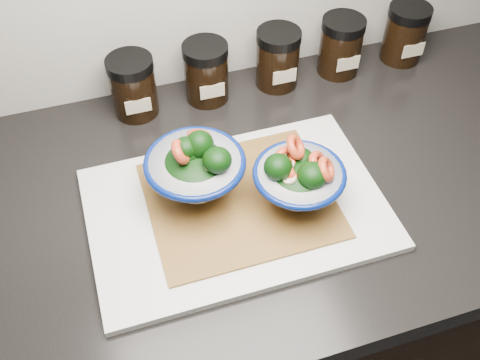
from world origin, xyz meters
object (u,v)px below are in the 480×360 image
object	(u,v)px
spice_jar_e	(405,33)
spice_jar_b	(206,72)
bowl_left	(196,169)
bowl_right	(299,180)
spice_jar_d	(341,46)
spice_jar_a	(133,86)
spice_jar_c	(278,58)
cutting_board	(237,209)

from	to	relation	value
spice_jar_e	spice_jar_b	bearing A→B (deg)	180.00
bowl_left	bowl_right	size ratio (longest dim) A/B	1.10
spice_jar_b	spice_jar_e	distance (m)	0.40
spice_jar_d	spice_jar_b	bearing A→B (deg)	180.00
bowl_left	spice_jar_e	size ratio (longest dim) A/B	1.36
spice_jar_b	spice_jar_a	bearing A→B (deg)	180.00
bowl_left	spice_jar_c	distance (m)	0.32
spice_jar_b	spice_jar_e	xyz separation A→B (m)	(0.40, 0.00, 0.00)
spice_jar_a	spice_jar_b	distance (m)	0.13
spice_jar_a	spice_jar_d	distance (m)	0.40
cutting_board	spice_jar_b	size ratio (longest dim) A/B	3.98
cutting_board	bowl_right	xyz separation A→B (m)	(0.09, -0.02, 0.05)
bowl_left	spice_jar_b	xyz separation A→B (m)	(0.08, 0.23, -0.01)
spice_jar_b	spice_jar_e	bearing A→B (deg)	0.00
cutting_board	spice_jar_e	distance (m)	0.52
bowl_left	spice_jar_a	xyz separation A→B (m)	(-0.05, 0.23, -0.01)
spice_jar_a	spice_jar_e	bearing A→B (deg)	0.00
cutting_board	spice_jar_d	size ratio (longest dim) A/B	3.98
spice_jar_c	spice_jar_d	distance (m)	0.13
spice_jar_a	cutting_board	bearing A→B (deg)	-69.90
cutting_board	spice_jar_a	bearing A→B (deg)	110.10
spice_jar_a	spice_jar_c	world-z (taller)	same
cutting_board	spice_jar_c	world-z (taller)	spice_jar_c
spice_jar_a	spice_jar_b	world-z (taller)	same
bowl_left	spice_jar_b	bearing A→B (deg)	71.00
bowl_left	cutting_board	bearing A→B (deg)	-42.63
spice_jar_c	spice_jar_d	xyz separation A→B (m)	(0.13, 0.00, 0.00)
spice_jar_a	spice_jar_d	bearing A→B (deg)	0.00
bowl_right	spice_jar_b	distance (m)	0.30
spice_jar_b	spice_jar_c	xyz separation A→B (m)	(0.14, 0.00, 0.00)
spice_jar_d	spice_jar_c	bearing A→B (deg)	180.00
spice_jar_a	spice_jar_b	xyz separation A→B (m)	(0.13, 0.00, 0.00)
spice_jar_d	bowl_right	bearing A→B (deg)	-124.56
bowl_left	spice_jar_e	distance (m)	0.54
spice_jar_b	bowl_left	bearing A→B (deg)	-109.00
spice_jar_b	spice_jar_c	distance (m)	0.14
spice_jar_e	bowl_right	bearing A→B (deg)	-139.03
bowl_left	bowl_right	distance (m)	0.15
spice_jar_e	spice_jar_a	bearing A→B (deg)	180.00
bowl_left	spice_jar_a	distance (m)	0.24
bowl_left	spice_jar_c	bearing A→B (deg)	47.01
bowl_left	spice_jar_d	size ratio (longest dim) A/B	1.36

